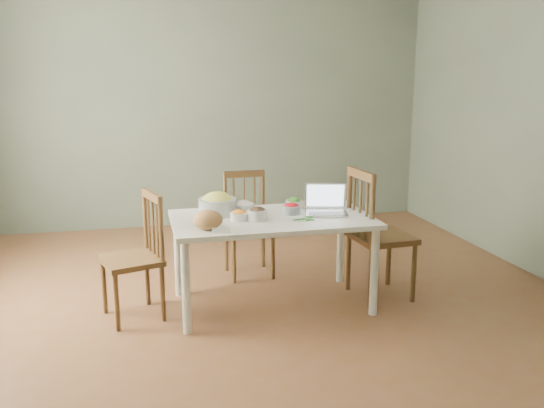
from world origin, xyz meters
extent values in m
cube|color=brown|center=(0.00, 0.00, 0.00)|extent=(5.00, 5.00, 0.00)
cube|color=slate|center=(0.00, 2.50, 1.35)|extent=(5.00, 0.00, 2.70)
cube|color=slate|center=(0.00, -2.50, 1.35)|extent=(5.00, 0.00, 2.70)
ellipsoid|color=#B17F4D|center=(-0.42, -0.30, 0.76)|extent=(0.27, 0.27, 0.13)
cube|color=silver|center=(-0.35, -0.42, 0.71)|extent=(0.12, 0.07, 0.03)
cylinder|color=beige|center=(0.41, 0.23, 0.71)|extent=(0.25, 0.25, 0.02)
camera|label=1|loc=(-0.87, -4.09, 1.74)|focal=37.71mm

